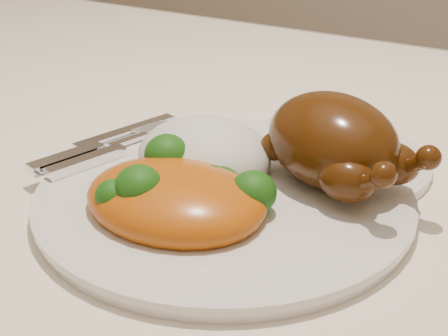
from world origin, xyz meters
The scene contains 8 objects.
dining_table centered at (0.00, 0.00, 0.67)m, with size 1.60×0.90×0.76m.
tablecloth centered at (0.00, 0.00, 0.74)m, with size 1.73×1.03×0.18m.
dinner_plate centered at (0.15, -0.08, 0.77)m, with size 0.31×0.31×0.01m, color white.
side_plate centered at (0.19, 0.03, 0.77)m, with size 0.21×0.21×0.01m, color white.
roast_chicken centered at (0.22, -0.02, 0.82)m, with size 0.17×0.14×0.08m.
rice_mound centered at (0.11, -0.06, 0.79)m, with size 0.12×0.11×0.06m.
mac_and_cheese centered at (0.14, -0.13, 0.79)m, with size 0.15×0.12×0.06m.
cutlery centered at (0.01, -0.09, 0.79)m, with size 0.06×0.18×0.01m.
Camera 1 is at (0.39, -0.48, 1.03)m, focal length 50.00 mm.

